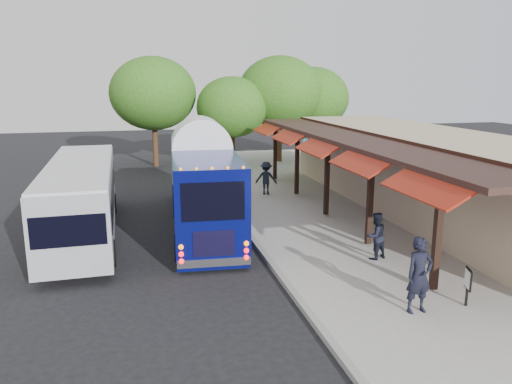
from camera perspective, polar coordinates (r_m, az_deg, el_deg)
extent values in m
plane|color=black|center=(16.85, 0.89, -7.58)|extent=(90.00, 90.00, 0.00)
cube|color=#9E9B93|center=(22.05, 10.92, -2.67)|extent=(10.00, 40.00, 0.15)
cube|color=gray|center=(20.53, -1.78, -3.59)|extent=(0.20, 40.00, 0.16)
cube|color=tan|center=(23.33, 18.95, 2.06)|extent=(5.00, 20.00, 3.60)
cube|color=black|center=(21.86, 13.63, 5.70)|extent=(0.06, 20.00, 0.60)
cube|color=#331E19|center=(21.37, 11.05, 5.94)|extent=(2.60, 20.00, 0.18)
cube|color=black|center=(14.28, 20.03, -4.51)|extent=(0.18, 0.18, 3.16)
cube|color=maroon|center=(13.73, 18.96, 0.69)|extent=(1.00, 3.20, 0.57)
cube|color=black|center=(17.61, 12.90, -0.86)|extent=(0.18, 0.18, 3.16)
cube|color=maroon|center=(17.17, 11.83, 3.42)|extent=(1.00, 3.20, 0.57)
cube|color=black|center=(21.18, 8.11, 1.61)|extent=(0.18, 0.18, 3.16)
cube|color=maroon|center=(20.81, 7.12, 5.20)|extent=(1.00, 3.20, 0.57)
cube|color=black|center=(24.88, 4.71, 3.36)|extent=(0.18, 0.18, 3.16)
cube|color=maroon|center=(24.56, 3.81, 6.42)|extent=(1.00, 3.20, 0.57)
cube|color=black|center=(28.65, 2.20, 4.64)|extent=(0.18, 0.18, 3.16)
cube|color=maroon|center=(28.38, 1.38, 7.30)|extent=(1.00, 3.20, 0.57)
sphere|color=#16637D|center=(15.88, 17.64, 1.36)|extent=(0.26, 0.26, 0.26)
sphere|color=#16637D|center=(20.25, 10.35, 4.11)|extent=(0.26, 0.26, 0.26)
sphere|color=#16637D|center=(24.86, 5.68, 5.83)|extent=(0.26, 0.26, 0.26)
cube|color=#070C57|center=(20.26, -6.21, 1.24)|extent=(3.06, 10.99, 2.85)
cube|color=#070C57|center=(20.62, -6.11, -3.02)|extent=(3.00, 10.88, 0.32)
ellipsoid|color=white|center=(20.02, -6.31, 5.18)|extent=(3.04, 10.78, 0.51)
cube|color=black|center=(14.90, -3.48, -1.04)|extent=(1.89, 0.16, 1.18)
cube|color=silver|center=(15.53, -3.43, -7.90)|extent=(2.27, 0.32, 0.25)
sphere|color=#FF0C0C|center=(15.24, -7.08, -7.45)|extent=(0.16, 0.16, 0.16)
sphere|color=#FF0C0C|center=(15.57, 0.23, -6.91)|extent=(0.16, 0.16, 0.16)
cylinder|color=black|center=(16.54, -7.80, -6.37)|extent=(0.34, 0.96, 0.94)
cylinder|color=black|center=(16.85, -0.68, -5.87)|extent=(0.34, 0.96, 0.94)
cylinder|color=black|center=(23.83, -9.74, -0.48)|extent=(0.34, 0.96, 0.94)
cylinder|color=black|center=(24.05, -4.77, -0.21)|extent=(0.34, 0.96, 0.94)
cube|color=#94969C|center=(19.95, -19.30, -0.49)|extent=(2.55, 10.54, 2.42)
cube|color=black|center=(20.06, -22.60, -0.09)|extent=(0.26, 8.91, 0.91)
cube|color=black|center=(19.82, -16.04, 0.26)|extent=(0.26, 8.91, 0.91)
cube|color=silver|center=(19.72, -19.56, 3.03)|extent=(2.50, 10.33, 0.09)
cylinder|color=black|center=(16.90, -23.72, -7.06)|extent=(0.28, 0.88, 0.88)
cylinder|color=black|center=(16.64, -16.55, -6.79)|extent=(0.28, 0.88, 0.88)
cylinder|color=black|center=(23.37, -20.96, -1.50)|extent=(0.28, 0.88, 0.88)
cylinder|color=black|center=(23.18, -15.82, -1.24)|extent=(0.28, 0.88, 0.88)
imported|color=black|center=(13.13, 18.15, -9.02)|extent=(0.74, 0.51, 1.95)
imported|color=black|center=(16.59, 13.52, -4.89)|extent=(0.89, 0.79, 1.55)
imported|color=black|center=(24.41, -2.36, 1.47)|extent=(1.14, 0.59, 1.86)
imported|color=black|center=(25.15, 1.17, 1.60)|extent=(1.23, 0.96, 1.67)
cube|color=black|center=(14.08, 23.02, -10.00)|extent=(0.07, 0.07, 1.01)
cube|color=black|center=(13.99, 23.10, -9.14)|extent=(0.18, 0.45, 0.55)
cube|color=white|center=(13.98, 23.01, -9.15)|extent=(0.13, 0.37, 0.46)
cylinder|color=#382314|center=(33.80, -2.72, 5.13)|extent=(0.36, 0.36, 2.74)
ellipsoid|color=#275114|center=(33.55, -2.77, 9.67)|extent=(4.73, 4.73, 4.02)
cylinder|color=#382314|center=(35.45, 2.70, 6.01)|extent=(0.36, 0.36, 3.37)
ellipsoid|color=#275114|center=(35.22, 2.75, 11.34)|extent=(5.83, 5.83, 4.95)
cylinder|color=#382314|center=(37.32, 6.37, 6.03)|extent=(0.36, 0.36, 3.04)
ellipsoid|color=#275114|center=(37.09, 6.49, 10.60)|extent=(5.26, 5.26, 4.47)
cylinder|color=#382314|center=(34.89, -11.43, 5.63)|extent=(0.36, 0.36, 3.34)
ellipsoid|color=#275114|center=(34.65, -11.68, 10.98)|extent=(5.76, 5.76, 4.90)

